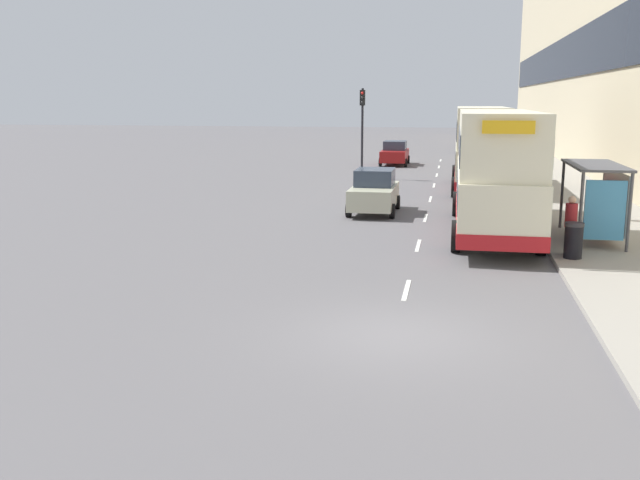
{
  "coord_description": "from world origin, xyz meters",
  "views": [
    {
      "loc": [
        1.06,
        -13.82,
        4.69
      ],
      "look_at": [
        -4.49,
        15.66,
        -1.24
      ],
      "focal_mm": 40.0,
      "sensor_mm": 36.0,
      "label": 1
    }
  ],
  "objects_px": {
    "traffic_light_far_kerb": "(362,119)",
    "double_decker_bus_ahead": "(481,146)",
    "pedestrian_at_shelter": "(571,225)",
    "pedestrian_1": "(619,199)",
    "double_decker_bus_near": "(495,169)",
    "litter_bin": "(574,240)",
    "car_0": "(395,153)",
    "car_3": "(374,192)",
    "car_2": "(475,143)",
    "car_1": "(476,138)",
    "bus_shelter": "(602,188)"
  },
  "relations": [
    {
      "from": "pedestrian_at_shelter",
      "to": "pedestrian_1",
      "type": "bearing_deg",
      "value": 67.8
    },
    {
      "from": "pedestrian_1",
      "to": "litter_bin",
      "type": "relative_size",
      "value": 1.5
    },
    {
      "from": "double_decker_bus_ahead",
      "to": "pedestrian_at_shelter",
      "type": "xyz_separation_m",
      "value": [
        2.13,
        -16.46,
        -1.24
      ]
    },
    {
      "from": "double_decker_bus_near",
      "to": "car_2",
      "type": "height_order",
      "value": "double_decker_bus_near"
    },
    {
      "from": "pedestrian_at_shelter",
      "to": "pedestrian_1",
      "type": "height_order",
      "value": "pedestrian_at_shelter"
    },
    {
      "from": "car_3",
      "to": "traffic_light_far_kerb",
      "type": "xyz_separation_m",
      "value": [
        -2.21,
        12.97,
        2.67
      ]
    },
    {
      "from": "car_0",
      "to": "pedestrian_1",
      "type": "height_order",
      "value": "car_0"
    },
    {
      "from": "double_decker_bus_near",
      "to": "pedestrian_at_shelter",
      "type": "bearing_deg",
      "value": -62.26
    },
    {
      "from": "pedestrian_at_shelter",
      "to": "traffic_light_far_kerb",
      "type": "height_order",
      "value": "traffic_light_far_kerb"
    },
    {
      "from": "bus_shelter",
      "to": "car_2",
      "type": "height_order",
      "value": "bus_shelter"
    },
    {
      "from": "car_2",
      "to": "car_3",
      "type": "relative_size",
      "value": 1.11
    },
    {
      "from": "litter_bin",
      "to": "bus_shelter",
      "type": "bearing_deg",
      "value": 66.95
    },
    {
      "from": "car_2",
      "to": "bus_shelter",
      "type": "bearing_deg",
      "value": -85.87
    },
    {
      "from": "double_decker_bus_near",
      "to": "traffic_light_far_kerb",
      "type": "relative_size",
      "value": 2.07
    },
    {
      "from": "double_decker_bus_near",
      "to": "car_3",
      "type": "distance_m",
      "value": 6.25
    },
    {
      "from": "litter_bin",
      "to": "traffic_light_far_kerb",
      "type": "distance_m",
      "value": 23.23
    },
    {
      "from": "pedestrian_at_shelter",
      "to": "pedestrian_1",
      "type": "relative_size",
      "value": 1.12
    },
    {
      "from": "car_2",
      "to": "double_decker_bus_ahead",
      "type": "bearing_deg",
      "value": -90.87
    },
    {
      "from": "traffic_light_far_kerb",
      "to": "double_decker_bus_ahead",
      "type": "bearing_deg",
      "value": -32.43
    },
    {
      "from": "double_decker_bus_ahead",
      "to": "car_1",
      "type": "bearing_deg",
      "value": 88.79
    },
    {
      "from": "double_decker_bus_ahead",
      "to": "double_decker_bus_near",
      "type": "bearing_deg",
      "value": -89.59
    },
    {
      "from": "double_decker_bus_near",
      "to": "pedestrian_1",
      "type": "height_order",
      "value": "double_decker_bus_near"
    },
    {
      "from": "car_2",
      "to": "litter_bin",
      "type": "bearing_deg",
      "value": -87.72
    },
    {
      "from": "car_1",
      "to": "pedestrian_1",
      "type": "xyz_separation_m",
      "value": [
        4.17,
        -45.29,
        0.05
      ]
    },
    {
      "from": "double_decker_bus_ahead",
      "to": "pedestrian_at_shelter",
      "type": "bearing_deg",
      "value": -82.64
    },
    {
      "from": "double_decker_bus_near",
      "to": "traffic_light_far_kerb",
      "type": "bearing_deg",
      "value": 112.14
    },
    {
      "from": "double_decker_bus_near",
      "to": "traffic_light_far_kerb",
      "type": "xyz_separation_m",
      "value": [
        -6.88,
        16.9,
        1.28
      ]
    },
    {
      "from": "pedestrian_1",
      "to": "car_0",
      "type": "bearing_deg",
      "value": 114.13
    },
    {
      "from": "pedestrian_1",
      "to": "litter_bin",
      "type": "xyz_separation_m",
      "value": [
        -2.75,
        -7.31,
        -0.28
      ]
    },
    {
      "from": "pedestrian_1",
      "to": "traffic_light_far_kerb",
      "type": "relative_size",
      "value": 0.3
    },
    {
      "from": "litter_bin",
      "to": "traffic_light_far_kerb",
      "type": "height_order",
      "value": "traffic_light_far_kerb"
    },
    {
      "from": "double_decker_bus_ahead",
      "to": "car_1",
      "type": "distance_m",
      "value": 35.71
    },
    {
      "from": "car_0",
      "to": "pedestrian_1",
      "type": "relative_size",
      "value": 2.78
    },
    {
      "from": "car_3",
      "to": "car_0",
      "type": "bearing_deg",
      "value": -87.38
    },
    {
      "from": "car_2",
      "to": "traffic_light_far_kerb",
      "type": "distance_m",
      "value": 24.11
    },
    {
      "from": "pedestrian_1",
      "to": "car_1",
      "type": "bearing_deg",
      "value": 95.25
    },
    {
      "from": "litter_bin",
      "to": "double_decker_bus_ahead",
      "type": "bearing_deg",
      "value": 97.29
    },
    {
      "from": "car_1",
      "to": "double_decker_bus_near",
      "type": "bearing_deg",
      "value": -90.79
    },
    {
      "from": "double_decker_bus_near",
      "to": "pedestrian_1",
      "type": "relative_size",
      "value": 7.0
    },
    {
      "from": "litter_bin",
      "to": "traffic_light_far_kerb",
      "type": "xyz_separation_m",
      "value": [
        -8.95,
        21.24,
        2.9
      ]
    },
    {
      "from": "bus_shelter",
      "to": "double_decker_bus_near",
      "type": "distance_m",
      "value": 3.63
    },
    {
      "from": "pedestrian_1",
      "to": "traffic_light_far_kerb",
      "type": "height_order",
      "value": "traffic_light_far_kerb"
    },
    {
      "from": "double_decker_bus_near",
      "to": "car_0",
      "type": "xyz_separation_m",
      "value": [
        -5.7,
        26.47,
        -1.43
      ]
    },
    {
      "from": "double_decker_bus_ahead",
      "to": "car_0",
      "type": "bearing_deg",
      "value": 112.0
    },
    {
      "from": "pedestrian_at_shelter",
      "to": "pedestrian_1",
      "type": "xyz_separation_m",
      "value": [
        2.79,
        6.84,
        -0.1
      ]
    },
    {
      "from": "car_1",
      "to": "traffic_light_far_kerb",
      "type": "distance_m",
      "value": 32.36
    },
    {
      "from": "car_3",
      "to": "litter_bin",
      "type": "relative_size",
      "value": 3.94
    },
    {
      "from": "double_decker_bus_ahead",
      "to": "traffic_light_far_kerb",
      "type": "xyz_separation_m",
      "value": [
        -6.78,
        4.31,
        1.28
      ]
    },
    {
      "from": "bus_shelter",
      "to": "car_3",
      "type": "bearing_deg",
      "value": 145.91
    },
    {
      "from": "car_1",
      "to": "car_2",
      "type": "xyz_separation_m",
      "value": [
        -0.34,
        -8.51,
        -0.06
      ]
    }
  ]
}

